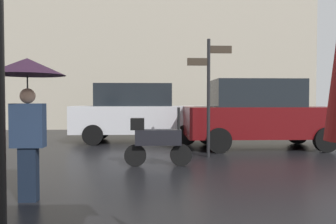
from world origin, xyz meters
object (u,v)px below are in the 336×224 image
pedestrian_with_umbrella (27,86)px  street_signpost (209,86)px  parked_car_left (139,113)px  parked_scooter (156,140)px  parked_car_right (260,114)px

pedestrian_with_umbrella → street_signpost: size_ratio=0.68×
pedestrian_with_umbrella → street_signpost: (3.07, 3.53, 0.17)m
parked_car_left → street_signpost: (1.81, -3.24, 0.76)m
parked_scooter → parked_car_right: bearing=32.8°
parked_scooter → parked_car_left: bearing=88.7°
parked_car_left → parked_car_right: size_ratio=1.00×
pedestrian_with_umbrella → parked_car_right: parked_car_right is taller
pedestrian_with_umbrella → parked_car_right: 7.01m
parked_car_right → street_signpost: bearing=53.1°
parked_scooter → street_signpost: size_ratio=0.50×
parked_car_left → parked_scooter: bearing=101.2°
parked_scooter → parked_car_right: 4.06m
parked_car_left → parked_car_right: bearing=158.9°
parked_car_right → street_signpost: size_ratio=1.55×
parked_car_left → pedestrian_with_umbrella: bearing=84.0°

